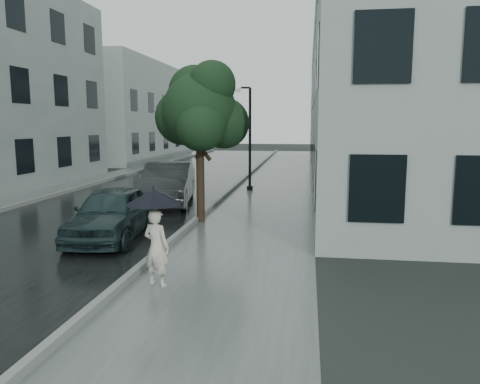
% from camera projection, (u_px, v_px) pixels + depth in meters
% --- Properties ---
extents(ground, '(120.00, 120.00, 0.00)m').
position_uv_depth(ground, '(216.00, 274.00, 9.46)').
color(ground, black).
rests_on(ground, ground).
extents(sidewalk, '(3.50, 60.00, 0.01)m').
position_uv_depth(sidewalk, '(273.00, 190.00, 21.18)').
color(sidewalk, slate).
rests_on(sidewalk, ground).
extents(kerb_near, '(0.15, 60.00, 0.15)m').
position_uv_depth(kerb_near, '(233.00, 188.00, 21.42)').
color(kerb_near, slate).
rests_on(kerb_near, ground).
extents(asphalt_road, '(6.85, 60.00, 0.00)m').
position_uv_depth(asphalt_road, '(160.00, 188.00, 21.93)').
color(asphalt_road, black).
rests_on(asphalt_road, ground).
extents(kerb_far, '(0.15, 60.00, 0.15)m').
position_uv_depth(kerb_far, '(89.00, 185.00, 22.42)').
color(kerb_far, slate).
rests_on(kerb_far, ground).
extents(sidewalk_far, '(1.70, 60.00, 0.01)m').
position_uv_depth(sidewalk_far, '(71.00, 186.00, 22.56)').
color(sidewalk_far, '#4C5451').
rests_on(sidewalk_far, ground).
extents(building_near, '(7.02, 36.00, 9.00)m').
position_uv_depth(building_near, '(373.00, 97.00, 27.12)').
color(building_near, gray).
rests_on(building_near, ground).
extents(building_far_b, '(7.02, 18.00, 8.00)m').
position_uv_depth(building_far_b, '(126.00, 112.00, 40.21)').
color(building_far_b, gray).
rests_on(building_far_b, ground).
extents(pedestrian, '(0.62, 0.50, 1.46)m').
position_uv_depth(pedestrian, '(157.00, 248.00, 8.66)').
color(pedestrian, beige).
rests_on(pedestrian, sidewalk).
extents(umbrella, '(1.18, 1.18, 0.94)m').
position_uv_depth(umbrella, '(154.00, 197.00, 8.51)').
color(umbrella, black).
rests_on(umbrella, ground).
extents(street_tree, '(2.94, 2.67, 4.84)m').
position_uv_depth(street_tree, '(200.00, 110.00, 14.07)').
color(street_tree, '#332619').
rests_on(street_tree, ground).
extents(lamp_post, '(0.83, 0.42, 4.67)m').
position_uv_depth(lamp_post, '(246.00, 131.00, 20.79)').
color(lamp_post, black).
rests_on(lamp_post, ground).
extents(car_near, '(1.95, 4.12, 1.36)m').
position_uv_depth(car_near, '(112.00, 213.00, 12.23)').
color(car_near, '#1B2C2D').
rests_on(car_near, ground).
extents(car_far, '(2.39, 4.91, 1.55)m').
position_uv_depth(car_far, '(168.00, 184.00, 17.40)').
color(car_far, '#222527').
rests_on(car_far, ground).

